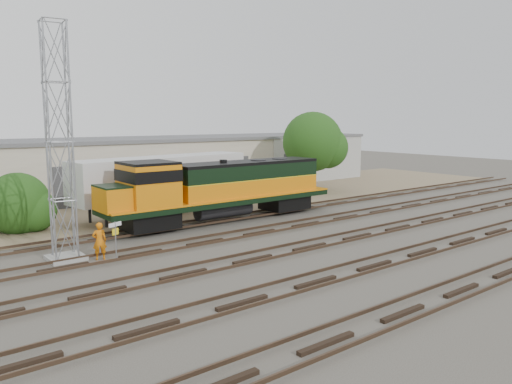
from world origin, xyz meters
TOP-DOWN VIEW (x-y plane):
  - ground at (0.00, 0.00)m, footprint 140.00×140.00m
  - dirt_strip at (0.00, 15.00)m, footprint 80.00×16.00m
  - tracks at (0.00, -3.00)m, footprint 80.00×20.40m
  - warehouse at (0.04, 22.98)m, footprint 58.40×10.40m
  - locomotive at (0.09, 6.00)m, footprint 17.57×3.08m
  - signal_tower at (-11.39, 3.08)m, footprint 1.74×1.74m
  - sign_post at (-9.45, 1.25)m, footprint 0.78×0.35m
  - worker at (-10.01, 1.98)m, footprint 0.80×0.62m
  - semi_trailer at (-1.28, 11.07)m, footprint 14.43×4.85m
  - dumpster_blue at (15.25, 17.09)m, footprint 2.05×1.99m
  - dumpster_red at (18.26, 18.30)m, footprint 1.87×1.81m
  - tree_mid at (-11.44, 11.39)m, footprint 4.21×4.01m
  - tree_east at (15.57, 12.21)m, footprint 6.09×5.80m

SIDE VIEW (x-z plane):
  - ground at x=0.00m, z-range 0.00..0.00m
  - dirt_strip at x=0.00m, z-range 0.00..0.02m
  - tracks at x=0.00m, z-range -0.06..0.22m
  - dumpster_red at x=18.26m, z-range 0.00..1.40m
  - dumpster_blue at x=15.25m, z-range 0.00..1.50m
  - worker at x=-10.01m, z-range 0.00..1.94m
  - sign_post at x=-9.45m, z-range 0.40..2.42m
  - tree_mid at x=-11.44m, z-range -0.34..3.67m
  - locomotive at x=0.09m, z-range 0.31..4.53m
  - warehouse at x=0.04m, z-range 0.00..5.30m
  - semi_trailer at x=-1.28m, z-range 0.56..4.92m
  - tree_east at x=15.57m, z-range 0.86..8.69m
  - signal_tower at x=-11.39m, z-range -0.15..11.65m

